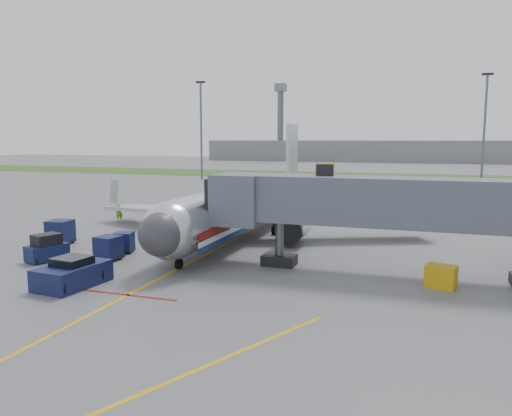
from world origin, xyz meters
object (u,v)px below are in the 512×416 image
(airliner, at_px, (247,204))
(ramp_worker, at_px, (119,212))
(pushback_tug, at_px, (72,274))
(belt_loader, at_px, (209,231))
(baggage_tug, at_px, (47,249))

(airliner, relative_size, ramp_worker, 18.02)
(pushback_tug, distance_m, belt_loader, 16.04)
(belt_loader, bearing_deg, pushback_tug, -95.38)
(airliner, distance_m, baggage_tug, 17.40)
(belt_loader, bearing_deg, airliner, 48.09)
(airliner, height_order, pushback_tug, airliner)
(ramp_worker, bearing_deg, baggage_tug, -120.31)
(pushback_tug, relative_size, baggage_tug, 1.43)
(baggage_tug, relative_size, belt_loader, 0.70)
(airliner, height_order, belt_loader, airliner)
(pushback_tug, xyz_separation_m, ramp_worker, (-10.58, 20.38, 0.27))
(airliner, height_order, ramp_worker, airliner)
(airliner, xyz_separation_m, pushback_tug, (-4.00, -18.75, -1.93))
(pushback_tug, xyz_separation_m, baggage_tug, (-5.71, 4.43, 0.12))
(baggage_tug, xyz_separation_m, belt_loader, (7.22, 11.54, -0.32))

